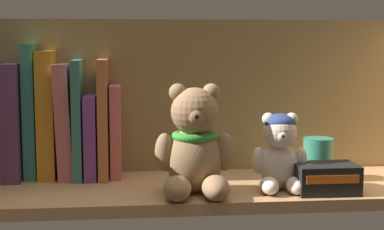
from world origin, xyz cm
name	(u,v)px	position (x,y,z in cm)	size (l,w,h in cm)	color
shelf_board	(203,190)	(0.00, 0.00, 1.00)	(79.36, 24.73, 2.00)	tan
shelf_back_panel	(195,101)	(0.00, 12.97, 15.62)	(81.76, 1.20, 31.25)	olive
book_1	(15,120)	(-33.81, 10.30, 12.55)	(3.21, 14.20, 21.09)	#563565
book_2	(32,111)	(-30.78, 10.30, 14.30)	(2.18, 9.45, 24.59)	#2F7E74
book_3	(48,114)	(-27.82, 10.30, 13.68)	(3.10, 10.89, 23.36)	#C28221
book_4	(66,120)	(-24.62, 10.30, 12.52)	(2.65, 12.93, 21.04)	#BC6767
book_5	(79,118)	(-22.14, 10.30, 12.88)	(1.66, 14.64, 21.76)	#34726B
book_6	(92,135)	(-19.89, 10.30, 9.63)	(2.19, 14.48, 15.27)	#733A8E
book_7	(104,117)	(-17.57, 10.30, 12.92)	(1.79, 14.92, 21.84)	#B66639
book_8	(116,130)	(-15.40, 10.30, 10.50)	(1.90, 11.09, 17.00)	#C96464
teddy_bear_larger	(195,147)	(-2.16, -5.88, 9.77)	(13.27, 13.47, 18.21)	#93704C
teddy_bear_smaller	(280,153)	(12.45, -4.61, 8.21)	(9.62, 9.83, 13.09)	beige
pillar_candle	(318,159)	(21.31, 2.17, 5.81)	(5.42, 5.42, 7.62)	#2D7A66
small_product_box	(326,178)	(19.59, -7.49, 4.41)	(10.23, 7.15, 4.81)	black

